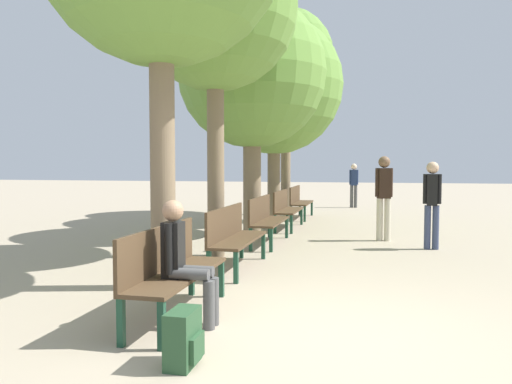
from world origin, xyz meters
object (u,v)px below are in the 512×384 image
tree_row_1 (215,9)px  pedestrian_far (354,182)px  bench_row_0 (170,265)px  tree_row_3 (274,86)px  bench_row_4 (299,200)px  tree_row_2 (252,74)px  bench_row_1 (233,233)px  pedestrian_mid (384,192)px  backpack (184,338)px  person_seated (184,258)px  pedestrian_near (432,199)px  tree_row_4 (286,58)px  bench_row_3 (285,206)px  bench_row_2 (265,217)px

tree_row_1 → pedestrian_far: tree_row_1 is taller
bench_row_0 → tree_row_3: 9.40m
tree_row_3 → pedestrian_far: tree_row_3 is taller
bench_row_4 → tree_row_2: size_ratio=0.35×
bench_row_1 → pedestrian_mid: pedestrian_mid is taller
bench_row_4 → tree_row_1: tree_row_1 is taller
bench_row_4 → bench_row_0: bearing=-90.0°
tree_row_3 → tree_row_1: bearing=-90.0°
tree_row_1 → pedestrian_far: 11.15m
bench_row_4 → backpack: 10.97m
tree_row_2 → backpack: (1.15, -7.31, -3.38)m
tree_row_2 → pedestrian_far: bearing=75.2°
bench_row_0 → pedestrian_mid: size_ratio=1.06×
bench_row_4 → person_seated: person_seated is taller
bench_row_0 → pedestrian_mid: 6.32m
pedestrian_near → tree_row_4: bearing=122.4°
bench_row_3 → person_seated: person_seated is taller
bench_row_1 → pedestrian_near: (3.16, 2.52, 0.39)m
person_seated → pedestrian_far: pedestrian_far is taller
bench_row_2 → tree_row_3: size_ratio=0.33×
pedestrian_far → tree_row_4: bearing=-123.9°
tree_row_3 → pedestrian_near: tree_row_3 is taller
bench_row_4 → tree_row_4: 4.54m
tree_row_2 → tree_row_4: (0.00, 4.68, 1.34)m
pedestrian_far → bench_row_1: bearing=-97.4°
tree_row_3 → person_seated: (0.80, -9.03, -3.07)m
pedestrian_mid → bench_row_1: bearing=-124.2°
bench_row_1 → bench_row_4: (0.00, 7.35, 0.00)m
bench_row_2 → pedestrian_mid: bearing=22.5°
tree_row_4 → bench_row_2: bearing=-84.6°
bench_row_1 → pedestrian_far: pedestrian_far is taller
person_seated → pedestrian_mid: pedestrian_mid is taller
tree_row_2 → tree_row_3: 2.66m
pedestrian_mid → bench_row_4: bearing=120.4°
pedestrian_mid → tree_row_1: bearing=-139.7°
pedestrian_far → pedestrian_mid: bearing=-84.0°
bench_row_4 → backpack: (0.59, -10.95, -0.33)m
tree_row_4 → pedestrian_near: bearing=-57.6°
pedestrian_near → pedestrian_far: bearing=100.7°
person_seated → backpack: person_seated is taller
bench_row_1 → person_seated: size_ratio=1.50×
bench_row_0 → bench_row_4: size_ratio=1.00×
person_seated → tree_row_3: bearing=95.1°
bench_row_0 → tree_row_4: bearing=93.0°
tree_row_3 → bench_row_3: bearing=-68.9°
bench_row_2 → tree_row_1: (-0.57, -1.48, 3.66)m
tree_row_4 → backpack: 12.93m
bench_row_3 → tree_row_4: size_ratio=0.29×
tree_row_3 → bench_row_4: bearing=60.0°
tree_row_2 → pedestrian_near: size_ratio=3.22×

